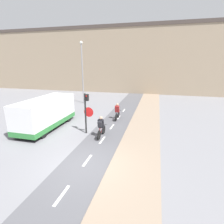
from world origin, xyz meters
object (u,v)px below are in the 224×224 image
at_px(street_lamp_far, 82,67).
at_px(traffic_light_pole, 87,109).
at_px(cyclist_near, 101,127).
at_px(cyclist_far, 117,112).
at_px(van, 46,114).

bearing_deg(street_lamp_far, traffic_light_pole, -65.26).
bearing_deg(cyclist_near, cyclist_far, 87.10).
distance_m(cyclist_near, cyclist_far, 3.96).
xyz_separation_m(street_lamp_far, cyclist_near, (5.26, -9.33, -3.66)).
xyz_separation_m(traffic_light_pole, cyclist_near, (1.14, -0.39, -1.06)).
distance_m(traffic_light_pole, van, 3.47).
relative_size(street_lamp_far, cyclist_near, 4.39).
bearing_deg(van, cyclist_near, -8.69).
bearing_deg(street_lamp_far, van, -85.22).
xyz_separation_m(street_lamp_far, cyclist_far, (5.46, -5.37, -3.70)).
bearing_deg(cyclist_far, van, -145.45).
relative_size(street_lamp_far, cyclist_far, 4.52).
bearing_deg(cyclist_near, traffic_light_pole, 161.05).
relative_size(traffic_light_pole, street_lamp_far, 0.39).
relative_size(cyclist_near, van, 0.30).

